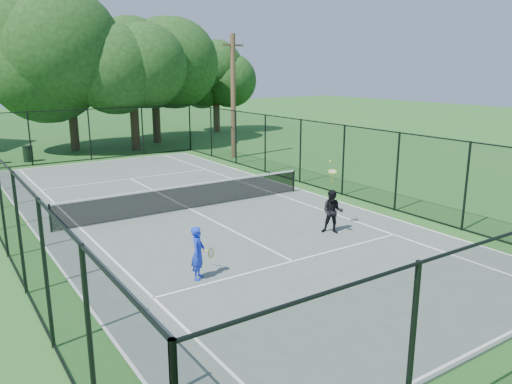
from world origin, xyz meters
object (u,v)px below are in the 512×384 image
player_blue (198,253)px  player_black (333,212)px  trash_bin_right (28,154)px  utility_pole (233,96)px  tennis_net (189,196)px

player_blue → player_black: player_black is taller
trash_bin_right → utility_pole: size_ratio=0.13×
player_blue → player_black: bearing=9.0°
utility_pole → trash_bin_right: bearing=152.9°
player_black → tennis_net: bearing=116.7°
player_black → utility_pole: bearing=71.1°
trash_bin_right → player_blue: bearing=-88.6°
trash_bin_right → player_black: player_black is taller
trash_bin_right → player_blue: (0.51, -20.41, 0.28)m
tennis_net → player_blue: (-2.70, -5.98, 0.17)m
trash_bin_right → utility_pole: 12.36m
utility_pole → player_black: (-4.84, -14.14, -2.89)m
utility_pole → player_blue: bearing=-124.1°
trash_bin_right → player_black: size_ratio=0.40×
player_blue → player_black: size_ratio=0.60×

